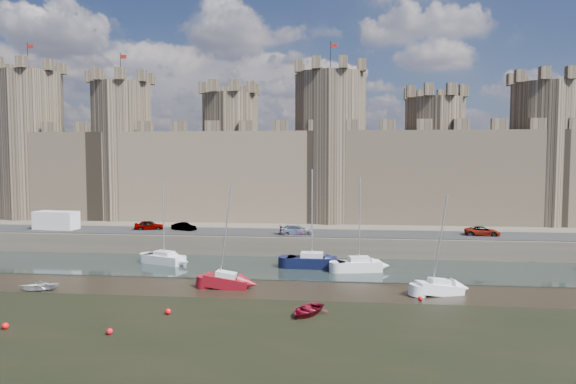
% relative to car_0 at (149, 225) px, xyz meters
% --- Properties ---
extents(ground, '(160.00, 160.00, 0.00)m').
position_rel_car_0_xyz_m(ground, '(22.45, -34.69, -3.17)').
color(ground, black).
rests_on(ground, ground).
extents(water_channel, '(160.00, 12.00, 0.08)m').
position_rel_car_0_xyz_m(water_channel, '(22.45, -10.69, -3.13)').
color(water_channel, black).
rests_on(water_channel, ground).
extents(quay, '(160.00, 60.00, 2.50)m').
position_rel_car_0_xyz_m(quay, '(22.45, 25.31, -1.92)').
color(quay, '#4C443A').
rests_on(quay, ground).
extents(road, '(160.00, 7.00, 0.10)m').
position_rel_car_0_xyz_m(road, '(22.45, -0.69, -0.62)').
color(road, black).
rests_on(road, quay).
extents(castle, '(108.50, 11.00, 29.00)m').
position_rel_car_0_xyz_m(castle, '(21.81, 13.31, 8.50)').
color(castle, '#42382B').
rests_on(castle, quay).
extents(car_0, '(4.20, 2.42, 1.34)m').
position_rel_car_0_xyz_m(car_0, '(0.00, 0.00, 0.00)').
color(car_0, gray).
rests_on(car_0, quay).
extents(car_1, '(3.67, 2.30, 1.14)m').
position_rel_car_0_xyz_m(car_1, '(4.97, -0.22, -0.10)').
color(car_1, gray).
rests_on(car_1, quay).
extents(car_2, '(4.72, 2.59, 1.30)m').
position_rel_car_0_xyz_m(car_2, '(20.61, -2.30, -0.02)').
color(car_2, gray).
rests_on(car_2, quay).
extents(car_3, '(4.58, 2.55, 1.21)m').
position_rel_car_0_xyz_m(car_3, '(44.23, -0.66, -0.07)').
color(car_3, gray).
rests_on(car_3, quay).
extents(van, '(6.09, 2.90, 2.57)m').
position_rel_car_0_xyz_m(van, '(-12.87, -1.19, 0.61)').
color(van, silver).
rests_on(van, quay).
extents(sailboat_0, '(5.37, 3.65, 9.36)m').
position_rel_car_0_xyz_m(sailboat_0, '(5.74, -10.24, -2.42)').
color(sailboat_0, silver).
rests_on(sailboat_0, ground).
extents(sailboat_1, '(5.59, 2.28, 11.11)m').
position_rel_car_0_xyz_m(sailboat_1, '(23.09, -10.59, -2.31)').
color(sailboat_1, black).
rests_on(sailboat_1, ground).
extents(sailboat_2, '(5.06, 2.81, 10.31)m').
position_rel_car_0_xyz_m(sailboat_2, '(28.34, -11.88, -2.35)').
color(sailboat_2, white).
rests_on(sailboat_2, ground).
extents(sailboat_4, '(4.31, 1.79, 9.96)m').
position_rel_car_0_xyz_m(sailboat_4, '(15.46, -20.20, -2.44)').
color(sailboat_4, maroon).
rests_on(sailboat_4, ground).
extents(sailboat_5, '(4.56, 2.92, 9.18)m').
position_rel_car_0_xyz_m(sailboat_5, '(35.34, -20.36, -2.49)').
color(sailboat_5, white).
rests_on(sailboat_5, ground).
extents(dinghy_4, '(3.99, 4.40, 0.75)m').
position_rel_car_0_xyz_m(dinghy_4, '(23.74, -27.74, -2.80)').
color(dinghy_4, maroon).
rests_on(dinghy_4, ground).
extents(dinghy_6, '(3.86, 2.95, 0.74)m').
position_rel_car_0_xyz_m(dinghy_6, '(-2.00, -22.93, -2.80)').
color(dinghy_6, silver).
rests_on(dinghy_6, ground).
extents(buoy_0, '(0.46, 0.46, 0.46)m').
position_rel_car_0_xyz_m(buoy_0, '(10.18, -33.77, -2.94)').
color(buoy_0, red).
rests_on(buoy_0, ground).
extents(buoy_1, '(0.49, 0.49, 0.49)m').
position_rel_car_0_xyz_m(buoy_1, '(12.72, -28.82, -2.93)').
color(buoy_1, '#F30A10').
rests_on(buoy_1, ground).
extents(buoy_3, '(0.42, 0.42, 0.42)m').
position_rel_car_0_xyz_m(buoy_3, '(33.31, -22.69, -2.96)').
color(buoy_3, red).
rests_on(buoy_3, ground).
extents(buoy_4, '(0.50, 0.50, 0.50)m').
position_rel_car_0_xyz_m(buoy_4, '(2.11, -33.50, -2.92)').
color(buoy_4, '#F80B0F').
rests_on(buoy_4, ground).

